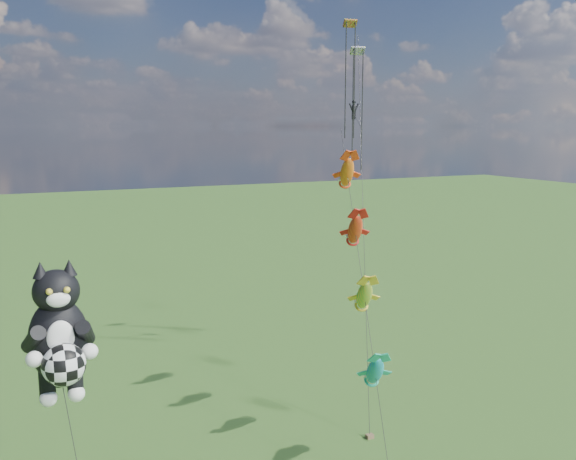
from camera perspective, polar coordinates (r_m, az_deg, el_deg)
name	(u,v)px	position (r m, az deg, el deg)	size (l,w,h in m)	color
cat_kite_rig	(59,335)	(25.45, -19.67, -8.79)	(2.56, 4.20, 11.82)	brown
fish_windsock_rig	(360,262)	(35.46, 6.39, -2.87)	(5.83, 14.95, 16.54)	brown
parafoil_rig	(354,98)	(47.40, 5.93, 11.59)	(8.83, 15.75, 24.04)	brown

